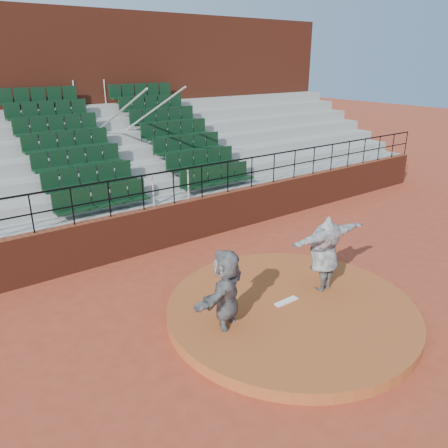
{
  "coord_description": "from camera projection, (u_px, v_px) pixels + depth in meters",
  "views": [
    {
      "loc": [
        -6.18,
        -5.86,
        5.35
      ],
      "look_at": [
        0.0,
        2.5,
        1.4
      ],
      "focal_mm": 35.0,
      "sensor_mm": 36.0,
      "label": 1
    }
  ],
  "objects": [
    {
      "name": "press_box_facade",
      "position": [
        78.0,
        105.0,
        17.95
      ],
      "size": [
        24.0,
        3.0,
        7.1
      ],
      "primitive_type": "cube",
      "color": "maroon",
      "rests_on": "ground"
    },
    {
      "name": "ground",
      "position": [
        290.0,
        314.0,
        9.74
      ],
      "size": [
        90.0,
        90.0,
        0.0
      ],
      "primitive_type": "plane",
      "color": "#9D3B23",
      "rests_on": "ground"
    },
    {
      "name": "seating_deck",
      "position": [
        123.0,
        175.0,
        15.74
      ],
      "size": [
        24.0,
        5.97,
        4.63
      ],
      "color": "gray",
      "rests_on": "ground"
    },
    {
      "name": "boundary_wall",
      "position": [
        175.0,
        224.0,
        13.27
      ],
      "size": [
        24.0,
        0.3,
        1.3
      ],
      "primitive_type": "cube",
      "color": "maroon",
      "rests_on": "ground"
    },
    {
      "name": "pitchers_mound",
      "position": [
        291.0,
        310.0,
        9.7
      ],
      "size": [
        5.5,
        5.5,
        0.25
      ],
      "primitive_type": "cylinder",
      "color": "#A24D24",
      "rests_on": "ground"
    },
    {
      "name": "wall_railing",
      "position": [
        173.0,
        180.0,
        12.78
      ],
      "size": [
        24.04,
        0.05,
        1.03
      ],
      "color": "black",
      "rests_on": "boundary_wall"
    },
    {
      "name": "pitcher",
      "position": [
        324.0,
        254.0,
        10.01
      ],
      "size": [
        2.25,
        0.64,
        1.82
      ],
      "primitive_type": "imported",
      "rotation": [
        0.0,
        0.0,
        3.13
      ],
      "color": "black",
      "rests_on": "pitchers_mound"
    },
    {
      "name": "fielder",
      "position": [
        226.0,
        294.0,
        8.68
      ],
      "size": [
        1.84,
        1.33,
        1.92
      ],
      "primitive_type": "imported",
      "rotation": [
        0.0,
        0.0,
        3.62
      ],
      "color": "black",
      "rests_on": "ground"
    },
    {
      "name": "pitching_rubber",
      "position": [
        286.0,
        301.0,
        9.76
      ],
      "size": [
        0.6,
        0.15,
        0.03
      ],
      "primitive_type": "cube",
      "color": "white",
      "rests_on": "pitchers_mound"
    }
  ]
}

